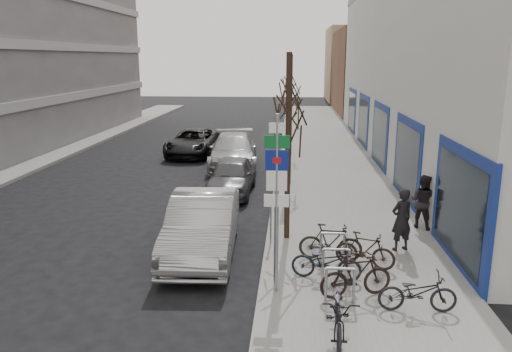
% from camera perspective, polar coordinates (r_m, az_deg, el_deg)
% --- Properties ---
extents(ground, '(120.00, 120.00, 0.00)m').
position_cam_1_polar(ground, '(12.10, -9.48, -13.03)').
color(ground, black).
rests_on(ground, ground).
extents(sidewalk_east, '(5.00, 70.00, 0.15)m').
position_cam_1_polar(sidewalk_east, '(21.25, 8.89, -1.15)').
color(sidewalk_east, slate).
rests_on(sidewalk_east, ground).
extents(brick_building_far, '(12.00, 14.00, 8.00)m').
position_cam_1_polar(brick_building_far, '(51.56, 16.05, 11.37)').
color(brick_building_far, brown).
rests_on(brick_building_far, ground).
extents(tan_building_far, '(13.00, 12.00, 9.00)m').
position_cam_1_polar(tan_building_far, '(66.40, 13.90, 12.26)').
color(tan_building_far, '#937A5B').
rests_on(tan_building_far, ground).
extents(highway_sign_pole, '(0.55, 0.10, 4.20)m').
position_cam_1_polar(highway_sign_pole, '(10.90, 2.37, -2.00)').
color(highway_sign_pole, gray).
rests_on(highway_sign_pole, ground).
extents(bike_rack, '(0.66, 2.26, 0.83)m').
position_cam_1_polar(bike_rack, '(12.11, 9.12, -9.57)').
color(bike_rack, gray).
rests_on(bike_rack, sidewalk_east).
extents(tree_near, '(1.80, 1.80, 5.50)m').
position_cam_1_polar(tree_near, '(14.07, 3.74, 8.28)').
color(tree_near, black).
rests_on(tree_near, ground).
extents(tree_mid, '(1.80, 1.80, 5.50)m').
position_cam_1_polar(tree_mid, '(20.55, 3.93, 9.88)').
color(tree_mid, black).
rests_on(tree_mid, ground).
extents(tree_far, '(1.80, 1.80, 5.50)m').
position_cam_1_polar(tree_far, '(27.04, 4.03, 10.71)').
color(tree_far, black).
rests_on(tree_far, ground).
extents(meter_front, '(0.10, 0.08, 1.27)m').
position_cam_1_polar(meter_front, '(14.23, 1.71, -4.76)').
color(meter_front, gray).
rests_on(meter_front, sidewalk_east).
extents(meter_mid, '(0.10, 0.08, 1.27)m').
position_cam_1_polar(meter_mid, '(19.53, 2.43, 0.25)').
color(meter_mid, gray).
rests_on(meter_mid, sidewalk_east).
extents(meter_back, '(0.10, 0.08, 1.27)m').
position_cam_1_polar(meter_back, '(24.92, 2.85, 3.12)').
color(meter_back, gray).
rests_on(meter_back, sidewalk_east).
extents(bike_near_left, '(0.67, 1.91, 1.15)m').
position_cam_1_polar(bike_near_left, '(9.79, 9.50, -14.97)').
color(bike_near_left, black).
rests_on(bike_near_left, sidewalk_east).
extents(bike_near_right, '(1.77, 0.98, 1.03)m').
position_cam_1_polar(bike_near_right, '(11.44, 11.36, -11.05)').
color(bike_near_right, black).
rests_on(bike_near_right, sidewalk_east).
extents(bike_mid_curb, '(1.74, 0.79, 1.03)m').
position_cam_1_polar(bike_mid_curb, '(12.18, 8.04, -9.37)').
color(bike_mid_curb, black).
rests_on(bike_mid_curb, sidewalk_east).
extents(bike_mid_inner, '(1.71, 0.64, 1.01)m').
position_cam_1_polar(bike_mid_inner, '(13.29, 8.51, -7.43)').
color(bike_mid_inner, black).
rests_on(bike_mid_inner, sidewalk_east).
extents(bike_far_curb, '(1.63, 0.50, 0.99)m').
position_cam_1_polar(bike_far_curb, '(11.17, 18.00, -12.21)').
color(bike_far_curb, black).
rests_on(bike_far_curb, sidewalk_east).
extents(bike_far_inner, '(1.61, 0.99, 0.94)m').
position_cam_1_polar(bike_far_inner, '(13.02, 12.35, -8.22)').
color(bike_far_inner, black).
rests_on(bike_far_inner, sidewalk_east).
extents(parked_car_front, '(2.04, 5.15, 1.67)m').
position_cam_1_polar(parked_car_front, '(13.93, -6.15, -5.60)').
color(parked_car_front, '#A2A3A7').
rests_on(parked_car_front, ground).
extents(parked_car_mid, '(1.79, 4.26, 1.44)m').
position_cam_1_polar(parked_car_mid, '(20.08, -2.81, 0.04)').
color(parked_car_mid, '#47474B').
rests_on(parked_car_mid, ground).
extents(parked_car_back, '(2.79, 5.86, 1.65)m').
position_cam_1_polar(parked_car_back, '(24.79, -2.62, 2.85)').
color(parked_car_back, '#97989C').
rests_on(parked_car_back, ground).
extents(lane_car, '(2.59, 5.29, 1.45)m').
position_cam_1_polar(lane_car, '(28.27, -7.21, 3.86)').
color(lane_car, black).
rests_on(lane_car, ground).
extents(pedestrian_near, '(0.76, 0.66, 1.76)m').
position_cam_1_polar(pedestrian_near, '(14.25, 16.30, -4.80)').
color(pedestrian_near, black).
rests_on(pedestrian_near, sidewalk_east).
extents(pedestrian_far, '(0.76, 0.73, 1.72)m').
position_cam_1_polar(pedestrian_far, '(16.33, 18.53, -2.73)').
color(pedestrian_far, black).
rests_on(pedestrian_far, sidewalk_east).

